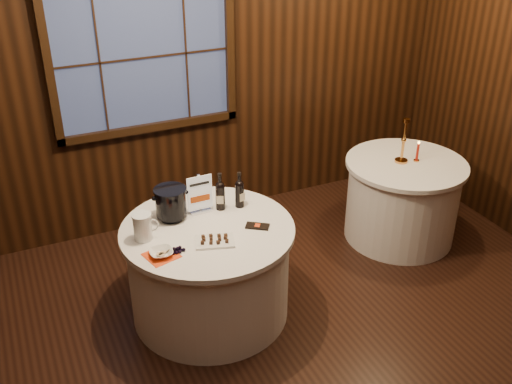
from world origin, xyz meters
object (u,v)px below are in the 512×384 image
main_table (209,270)px  glass_pitcher (143,226)px  sign_stand (200,199)px  port_bottle_left (220,194)px  brass_candlestick (403,147)px  chocolate_plate (215,240)px  port_bottle_right (240,192)px  cracker_bowl (161,253)px  side_table (402,200)px  grape_bunch (177,250)px  red_candle (417,153)px  chocolate_box (257,226)px  ice_bucket (171,203)px

main_table → glass_pitcher: size_ratio=6.40×
sign_stand → port_bottle_left: 0.16m
glass_pitcher → brass_candlestick: brass_candlestick is taller
chocolate_plate → glass_pitcher: 0.51m
port_bottle_right → cracker_bowl: bearing=-167.5°
port_bottle_left → chocolate_plate: (-0.21, -0.42, -0.12)m
side_table → port_bottle_right: (-1.66, -0.11, 0.51)m
grape_bunch → red_candle: 2.44m
side_table → sign_stand: 2.03m
sign_stand → red_candle: sign_stand is taller
side_table → grape_bunch: (-2.30, -0.51, 0.40)m
chocolate_box → cracker_bowl: (-0.74, -0.07, 0.02)m
chocolate_plate → chocolate_box: size_ratio=1.84×
side_table → main_table: bearing=-171.5°
chocolate_box → sign_stand: bearing=163.3°
main_table → ice_bucket: 0.60m
glass_pitcher → side_table: bearing=17.3°
cracker_bowl → red_candle: size_ratio=0.82×
port_bottle_right → glass_pitcher: (-0.80, -0.15, -0.02)m
cracker_bowl → chocolate_plate: bearing=0.7°
ice_bucket → side_table: bearing=1.7°
main_table → brass_candlestick: brass_candlestick is taller
main_table → chocolate_plate: (-0.02, -0.20, 0.40)m
red_candle → sign_stand: bearing=-178.7°
chocolate_plate → brass_candlestick: 2.05m
port_bottle_left → sign_stand: bearing=-162.4°
cracker_bowl → brass_candlestick: 2.43m
side_table → brass_candlestick: 0.53m
side_table → grape_bunch: size_ratio=6.58×
port_bottle_left → ice_bucket: port_bottle_left is taller
port_bottle_right → cracker_bowl: 0.85m
port_bottle_right → glass_pitcher: bearing=174.7°
ice_bucket → grape_bunch: ice_bucket is taller
port_bottle_left → port_bottle_right: port_bottle_left is taller
glass_pitcher → red_candle: glass_pitcher is taller
port_bottle_left → side_table: bearing=27.6°
red_candle → port_bottle_right: bearing=-177.0°
cracker_bowl → port_bottle_right: bearing=28.3°
sign_stand → ice_bucket: 0.23m
brass_candlestick → red_candle: brass_candlestick is taller
chocolate_box → port_bottle_left: bearing=146.7°
chocolate_plate → grape_bunch: 0.28m
grape_bunch → port_bottle_left: bearing=41.4°
red_candle → chocolate_plate: bearing=-167.0°
sign_stand → brass_candlestick: (1.93, 0.09, 0.04)m
port_bottle_left → ice_bucket: size_ratio=1.22×
sign_stand → port_bottle_right: size_ratio=1.09×
side_table → ice_bucket: size_ratio=4.35×
chocolate_box → red_candle: size_ratio=0.88×
chocolate_plate → main_table: bearing=84.3°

